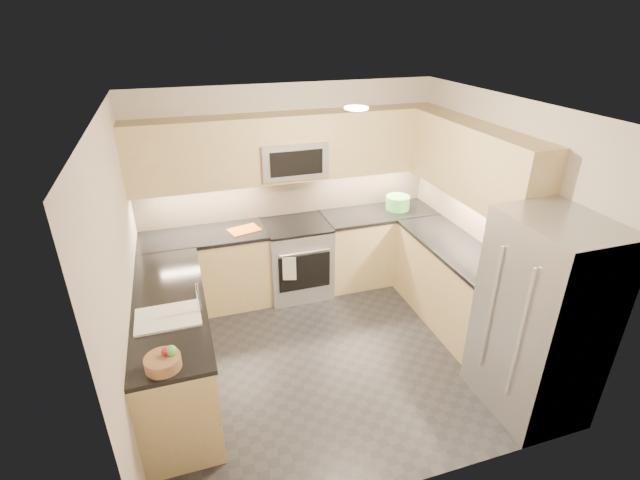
{
  "coord_description": "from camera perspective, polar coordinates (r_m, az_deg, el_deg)",
  "views": [
    {
      "loc": [
        -1.26,
        -3.6,
        3.19
      ],
      "look_at": [
        0.0,
        0.35,
        1.15
      ],
      "focal_mm": 26.0,
      "sensor_mm": 36.0,
      "label": 1
    }
  ],
  "objects": [
    {
      "name": "faucet",
      "position": [
        3.96,
        -14.71,
        -6.97
      ],
      "size": [
        0.03,
        0.03,
        0.28
      ],
      "primitive_type": "cylinder",
      "color": "silver",
      "rests_on": "countertop_peninsula"
    },
    {
      "name": "refrigerator",
      "position": [
        4.32,
        25.53,
        -8.79
      ],
      "size": [
        0.7,
        0.9,
        1.8
      ],
      "primitive_type": "cube",
      "color": "#97989E",
      "rests_on": "floor"
    },
    {
      "name": "oven_door_glass",
      "position": [
        5.46,
        -1.91,
        -3.98
      ],
      "size": [
        0.62,
        0.02,
        0.45
      ],
      "primitive_type": "cube",
      "color": "black",
      "rests_on": "gas_range"
    },
    {
      "name": "fridge_handle_left",
      "position": [
        3.96,
        23.33,
        -10.76
      ],
      "size": [
        0.02,
        0.02,
        1.2
      ],
      "primitive_type": "cylinder",
      "color": "#B2B5BA",
      "rests_on": "refrigerator"
    },
    {
      "name": "utensil_bowl",
      "position": [
        5.97,
        9.55,
        4.56
      ],
      "size": [
        0.32,
        0.32,
        0.17
      ],
      "primitive_type": "cylinder",
      "rotation": [
        0.0,
        0.0,
        -0.06
      ],
      "color": "#4EAC49",
      "rests_on": "countertop_back_right"
    },
    {
      "name": "fridge_handle_right",
      "position": [
        4.18,
        20.25,
        -8.1
      ],
      "size": [
        0.02,
        0.02,
        1.2
      ],
      "primitive_type": "cylinder",
      "color": "#B2B5BA",
      "rests_on": "refrigerator"
    },
    {
      "name": "oven_handle",
      "position": [
        5.31,
        -1.89,
        -1.56
      ],
      "size": [
        0.6,
        0.02,
        0.02
      ],
      "primitive_type": "cylinder",
      "rotation": [
        0.0,
        1.57,
        0.0
      ],
      "color": "#B2B5BA",
      "rests_on": "gas_range"
    },
    {
      "name": "backsplash_right",
      "position": [
        5.46,
        17.96,
        3.4
      ],
      "size": [
        0.01,
        2.3,
        0.51
      ],
      "primitive_type": "cube",
      "color": "tan",
      "rests_on": "wall_right"
    },
    {
      "name": "countertop_peninsula",
      "position": [
        4.26,
        -18.22,
        -7.47
      ],
      "size": [
        0.63,
        2.0,
        0.04
      ],
      "primitive_type": "cube",
      "color": "black",
      "rests_on": "base_cab_peninsula"
    },
    {
      "name": "sink_basin",
      "position": [
        4.08,
        -18.06,
        -9.82
      ],
      "size": [
        0.52,
        0.38,
        0.16
      ],
      "primitive_type": "cube",
      "color": "white",
      "rests_on": "base_cab_peninsula"
    },
    {
      "name": "countertop_right",
      "position": [
        5.18,
        16.7,
        -0.98
      ],
      "size": [
        0.63,
        1.7,
        0.04
      ],
      "primitive_type": "cube",
      "color": "black",
      "rests_on": "base_cab_right"
    },
    {
      "name": "countertop_back_right",
      "position": [
        5.89,
        7.31,
        3.29
      ],
      "size": [
        1.42,
        0.63,
        0.04
      ],
      "primitive_type": "cube",
      "color": "black",
      "rests_on": "base_cab_back_right"
    },
    {
      "name": "gas_range",
      "position": [
        5.73,
        -2.82,
        -2.36
      ],
      "size": [
        0.76,
        0.65,
        0.91
      ],
      "primitive_type": "cube",
      "color": "#ABAEB3",
      "rests_on": "floor"
    },
    {
      "name": "wall_right",
      "position": [
        5.11,
        20.88,
        2.07
      ],
      "size": [
        0.02,
        3.2,
        2.5
      ],
      "primitive_type": "cube",
      "color": "#BCB4A4",
      "rests_on": "floor"
    },
    {
      "name": "base_cab_back_left",
      "position": [
        5.62,
        -13.7,
        -3.84
      ],
      "size": [
        1.42,
        0.6,
        0.9
      ],
      "primitive_type": "cube",
      "color": "tan",
      "rests_on": "floor"
    },
    {
      "name": "wall_left",
      "position": [
        4.13,
        -23.0,
        -4.15
      ],
      "size": [
        0.02,
        3.2,
        2.5
      ],
      "primitive_type": "cube",
      "color": "#BCB4A4",
      "rests_on": "floor"
    },
    {
      "name": "dish_towel_check",
      "position": [
        5.33,
        -3.79,
        -3.56
      ],
      "size": [
        0.15,
        0.06,
        0.29
      ],
      "primitive_type": "cube",
      "rotation": [
        0.0,
        0.0,
        -0.29
      ],
      "color": "white",
      "rests_on": "oven_handle"
    },
    {
      "name": "wall_front",
      "position": [
        3.06,
        11.53,
        -13.76
      ],
      "size": [
        3.6,
        0.02,
        2.5
      ],
      "primitive_type": "cube",
      "color": "#BCB4A4",
      "rests_on": "floor"
    },
    {
      "name": "backsplash_back",
      "position": [
        5.71,
        -3.83,
        5.66
      ],
      "size": [
        3.6,
        0.01,
        0.51
      ],
      "primitive_type": "cube",
      "color": "tan",
      "rests_on": "wall_back"
    },
    {
      "name": "base_cab_back_right",
      "position": [
        6.09,
        7.06,
        -0.79
      ],
      "size": [
        1.42,
        0.6,
        0.9
      ],
      "primitive_type": "cube",
      "color": "tan",
      "rests_on": "floor"
    },
    {
      "name": "cutting_board",
      "position": [
        5.4,
        -9.3,
        1.25
      ],
      "size": [
        0.39,
        0.32,
        0.01
      ],
      "primitive_type": "cube",
      "rotation": [
        0.0,
        0.0,
        0.27
      ],
      "color": "#C95212",
      "rests_on": "countertop_back_left"
    },
    {
      "name": "wall_back",
      "position": [
        5.7,
        -3.86,
        6.19
      ],
      "size": [
        3.6,
        0.02,
        2.5
      ],
      "primitive_type": "cube",
      "color": "#BCB4A4",
      "rests_on": "floor"
    },
    {
      "name": "microwave",
      "position": [
        5.37,
        -3.47,
        10.02
      ],
      "size": [
        0.76,
        0.4,
        0.4
      ],
      "primitive_type": "cube",
      "color": "#999BA0",
      "rests_on": "upper_cab_back"
    },
    {
      "name": "microwave_door",
      "position": [
        5.18,
        -2.89,
        9.42
      ],
      "size": [
        0.6,
        0.01,
        0.28
      ],
      "primitive_type": "cube",
      "color": "black",
      "rests_on": "microwave"
    },
    {
      "name": "upper_cab_back",
      "position": [
        5.36,
        -3.57,
        11.37
      ],
      "size": [
        3.6,
        0.35,
        0.75
      ],
      "primitive_type": "cube",
      "color": "tan",
      "rests_on": "wall_back"
    },
    {
      "name": "base_cab_right",
      "position": [
        5.41,
        16.07,
        -5.42
      ],
      "size": [
        0.6,
        1.7,
        0.9
      ],
      "primitive_type": "cube",
      "color": "tan",
      "rests_on": "floor"
    },
    {
      "name": "fruit_apple",
      "position": [
        3.51,
        -18.46,
        -12.93
      ],
      "size": [
        0.06,
        0.06,
        0.06
      ],
      "primitive_type": "sphere",
      "color": "#B1142B",
      "rests_on": "fruit_basket"
    },
    {
      "name": "upper_cab_right",
      "position": [
        5.03,
        18.45,
        9.07
      ],
      "size": [
        0.35,
        1.95,
        0.75
      ],
      "primitive_type": "cube",
      "color": "tan",
      "rests_on": "wall_right"
    },
    {
      "name": "ceiling",
      "position": [
        3.88,
        1.64,
        15.93
      ],
      "size": [
        3.6,
        3.2,
        0.02
      ],
      "primitive_type": "cube",
      "color": "beige",
      "rests_on": "wall_back"
    },
    {
      "name": "floor",
      "position": [
        4.97,
        1.26,
        -13.71
      ],
      "size": [
        3.6,
        3.2,
        0.0
      ],
      "primitive_type": "cube",
      "color": "#242329",
      "rests_on": "ground"
    },
    {
      "name": "range_cooktop",
      "position": [
        5.53,
        -2.92,
        1.84
      ],
      "size": [
        0.76,
        0.65,
        0.03
      ],
      "primitive_type": "cube",
      "color": "black",
      "rests_on": "gas_range"
    },
    {
      "name": "fruit_basket",
      "position": [
        3.53,
        -18.77,
        -14.09
      ],
      "size": [
        0.3,
        0.3,
        0.09
      ],
      "primitive_type": "cylinder",
      "rotation": [
        0.0,
        0.0,
        0.24
      ],
      "color": "#996C47",
      "rests_on": "countertop_peninsula"
    },
    {
      "name": "fruit_pear",
      "position": [
        3.5,
        -17.84,
        -12.85
      ],
      "size": [
        0.08,
        0.08,
        0.08
      ],
      "primitive_type": "sphere",
      "color": "#54B84E",
      "rests_on": "fruit_basket"
    },
    {
      "name": "base_cab_peninsula",
      "position": [
        4.53,
        -17.38,
        -12.45
      ],
      "size": [
        0.6,
        2.0,
        0.9
      ],
      "primitive_type": "cube",
      "color": "tan",
      "rests_on": "floor"
    },
    {
      "name": "countertop_back_left",
      "position": [
        5.41,
        -14.22,
        0.49
      ],
      "size": [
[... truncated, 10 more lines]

